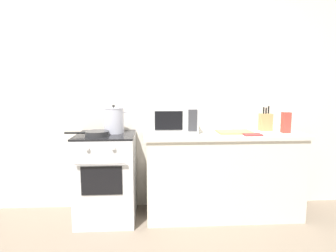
{
  "coord_description": "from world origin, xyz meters",
  "views": [
    {
      "loc": [
        0.12,
        -2.37,
        1.41
      ],
      "look_at": [
        0.3,
        0.6,
        1.0
      ],
      "focal_mm": 30.58,
      "sensor_mm": 36.0,
      "label": 1
    }
  ],
  "objects": [
    {
      "name": "cutting_board",
      "position": [
        1.01,
        0.6,
        0.93
      ],
      "size": [
        0.36,
        0.26,
        0.02
      ],
      "primitive_type": "cube",
      "color": "tan",
      "rests_on": "countertop_right"
    },
    {
      "name": "countertop_right",
      "position": [
        0.9,
        0.62,
        0.9
      ],
      "size": [
        1.7,
        0.6,
        0.04
      ],
      "primitive_type": "cube",
      "color": "beige",
      "rests_on": "lower_cabinet_right"
    },
    {
      "name": "frying_pan",
      "position": [
        -0.42,
        0.49,
        0.95
      ],
      "size": [
        0.44,
        0.24,
        0.05
      ],
      "color": "#28282B",
      "rests_on": "stove"
    },
    {
      "name": "knife_block",
      "position": [
        1.41,
        0.74,
        1.02
      ],
      "size": [
        0.13,
        0.1,
        0.28
      ],
      "color": "tan",
      "rests_on": "countertop_right"
    },
    {
      "name": "microwave",
      "position": [
        0.36,
        0.68,
        1.07
      ],
      "size": [
        0.5,
        0.37,
        0.3
      ],
      "color": "silver",
      "rests_on": "countertop_right"
    },
    {
      "name": "ground_plane",
      "position": [
        0.0,
        0.0,
        0.0
      ],
      "size": [
        10.0,
        10.0,
        0.0
      ],
      "primitive_type": "plane",
      "color": "#7A6B5B"
    },
    {
      "name": "pasta_box",
      "position": [
        1.56,
        0.57,
        1.03
      ],
      "size": [
        0.08,
        0.08,
        0.22
      ],
      "primitive_type": "cube",
      "color": "#B73D33",
      "rests_on": "countertop_right"
    },
    {
      "name": "stove",
      "position": [
        -0.35,
        0.6,
        0.46
      ],
      "size": [
        0.6,
        0.64,
        0.92
      ],
      "color": "silver",
      "rests_on": "ground_plane"
    },
    {
      "name": "lower_cabinet_right",
      "position": [
        0.9,
        0.62,
        0.44
      ],
      "size": [
        1.64,
        0.56,
        0.88
      ],
      "primitive_type": "cube",
      "color": "beige",
      "rests_on": "ground_plane"
    },
    {
      "name": "oven_mitt",
      "position": [
        1.15,
        0.44,
        0.93
      ],
      "size": [
        0.18,
        0.14,
        0.02
      ],
      "primitive_type": "cube",
      "color": "#993333",
      "rests_on": "countertop_right"
    },
    {
      "name": "stock_pot",
      "position": [
        -0.27,
        0.67,
        1.06
      ],
      "size": [
        0.3,
        0.21,
        0.3
      ],
      "color": "silver",
      "rests_on": "stove"
    },
    {
      "name": "back_wall",
      "position": [
        0.3,
        0.97,
        1.25
      ],
      "size": [
        4.4,
        0.1,
        2.5
      ],
      "primitive_type": "cube",
      "color": "silver",
      "rests_on": "ground_plane"
    }
  ]
}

